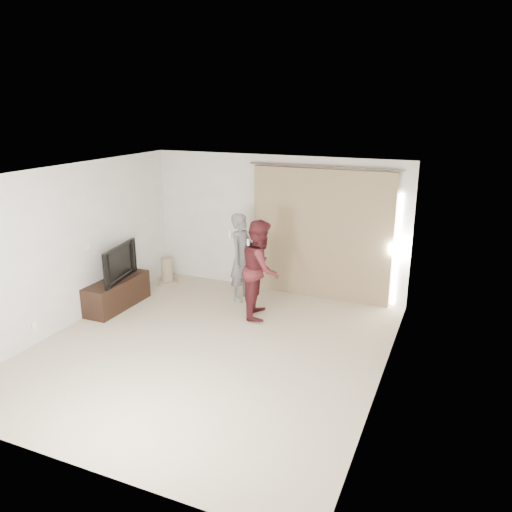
# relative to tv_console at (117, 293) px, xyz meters

# --- Properties ---
(floor) EXTENTS (5.50, 5.50, 0.00)m
(floor) POSITION_rel_tv_console_xyz_m (2.27, -0.78, -0.26)
(floor) COLOR #C6B394
(floor) RESTS_ON ground
(wall_back) EXTENTS (5.00, 0.04, 2.60)m
(wall_back) POSITION_rel_tv_console_xyz_m (2.27, 1.97, 1.04)
(wall_back) COLOR white
(wall_back) RESTS_ON ground
(wall_left) EXTENTS (0.04, 5.50, 2.60)m
(wall_left) POSITION_rel_tv_console_xyz_m (-0.23, -0.78, 1.04)
(wall_left) COLOR white
(wall_left) RESTS_ON ground
(ceiling) EXTENTS (5.00, 5.50, 0.01)m
(ceiling) POSITION_rel_tv_console_xyz_m (2.27, -0.78, 2.34)
(ceiling) COLOR white
(ceiling) RESTS_ON wall_back
(curtain) EXTENTS (2.80, 0.11, 2.46)m
(curtain) POSITION_rel_tv_console_xyz_m (3.18, 1.90, 0.94)
(curtain) COLOR #947B5A
(curtain) RESTS_ON ground
(tv_console) EXTENTS (0.47, 1.34, 0.52)m
(tv_console) POSITION_rel_tv_console_xyz_m (0.00, 0.00, 0.00)
(tv_console) COLOR black
(tv_console) RESTS_ON ground
(tv) EXTENTS (0.34, 1.11, 0.63)m
(tv) POSITION_rel_tv_console_xyz_m (0.00, 0.00, 0.58)
(tv) COLOR black
(tv) RESTS_ON tv_console
(scratching_post) EXTENTS (0.41, 0.41, 0.54)m
(scratching_post) POSITION_rel_tv_console_xyz_m (0.17, 1.37, -0.04)
(scratching_post) COLOR tan
(scratching_post) RESTS_ON ground
(person_man) EXTENTS (0.44, 0.63, 1.62)m
(person_man) POSITION_rel_tv_console_xyz_m (1.89, 1.22, 0.55)
(person_man) COLOR slate
(person_man) RESTS_ON ground
(person_woman) EXTENTS (0.83, 0.96, 1.68)m
(person_woman) POSITION_rel_tv_console_xyz_m (2.49, 0.68, 0.58)
(person_woman) COLOR #501A1F
(person_woman) RESTS_ON ground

